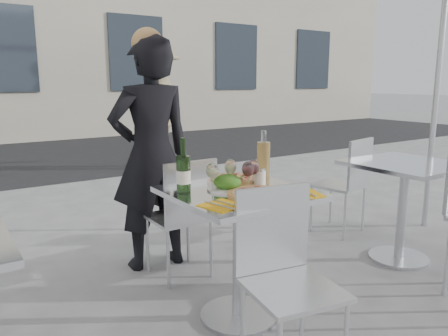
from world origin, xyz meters
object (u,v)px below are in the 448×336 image
sugar_shaker (260,177)px  napkin_right (304,194)px  wine_bottle (184,172)px  carafe (263,159)px  pizza_far (234,180)px  pedestrian_b (158,106)px  side_table_right (404,190)px  main_table (239,228)px  wineglass_white_a (212,172)px  wineglass_white_b (230,168)px  wineglass_red_b (253,168)px  salad_plate (227,183)px  wineglass_red_a (248,170)px  pizza_near (258,194)px  chair_far (184,209)px  side_chair_rfar (348,178)px  napkin_left (222,205)px  woman_diner (151,155)px  chair_near (283,265)px

sugar_shaker → napkin_right: size_ratio=0.47×
wine_bottle → carafe: (0.59, 0.07, 0.00)m
pizza_far → pedestrian_b: bearing=70.4°
side_table_right → pedestrian_b: (0.06, 4.31, 0.42)m
main_table → wineglass_white_a: size_ratio=4.76×
wineglass_white_b → wineglass_red_b: bearing=-38.8°
carafe → sugar_shaker: bearing=-133.2°
main_table → napkin_right: (0.23, -0.25, 0.21)m
sugar_shaker → wineglass_red_b: (-0.05, 0.01, 0.06)m
salad_plate → wineglass_red_a: size_ratio=1.40×
pizza_near → carafe: 0.44m
wineglass_white_b → chair_far: bearing=92.1°
side_table_right → salad_plate: 1.57m
side_chair_rfar → main_table: bearing=9.0°
side_chair_rfar → pizza_far: size_ratio=2.66×
side_table_right → salad_plate: size_ratio=3.41×
wine_bottle → wineglass_red_a: (0.33, -0.12, -0.00)m
wineglass_red_a → side_chair_rfar: bearing=21.8°
chair_far → napkin_left: chair_far is taller
woman_diner → napkin_left: (-0.16, -1.14, -0.07)m
wineglass_red_b → napkin_left: bearing=-148.7°
pedestrian_b → wineglass_red_a: pedestrian_b is taller
pizza_near → wineglass_red_a: size_ratio=2.04×
pedestrian_b → pizza_far: (-1.47, -4.14, -0.20)m
pizza_near → napkin_left: pizza_near is taller
main_table → side_chair_rfar: 1.73m
pizza_far → wineglass_white_a: 0.26m
napkin_left → wineglass_white_b: bearing=37.6°
chair_near → pedestrian_b: 5.06m
side_chair_rfar → wineglass_red_b: wineglass_red_b is taller
chair_far → pedestrian_b: size_ratio=0.43×
pizza_near → salad_plate: 0.20m
side_chair_rfar → napkin_left: 2.04m
side_chair_rfar → wineglass_red_a: size_ratio=5.42×
side_chair_rfar → sugar_shaker: 1.61m
carafe → chair_near: bearing=-121.4°
chair_far → napkin_left: 0.87m
chair_far → woman_diner: (-0.07, 0.34, 0.32)m
main_table → wineglass_white_b: (0.01, 0.10, 0.32)m
wineglass_red_a → wineglass_white_b: bearing=112.3°
chair_near → wineglass_white_b: size_ratio=5.42×
wine_bottle → salad_plate: bearing=-15.3°
chair_near → wine_bottle: bearing=119.5°
napkin_right → sugar_shaker: bearing=125.7°
side_chair_rfar → napkin_left: side_chair_rfar is taller
main_table → pizza_far: bearing=63.0°
side_table_right → chair_near: chair_near is taller
woman_diner → pedestrian_b: bearing=-112.1°
carafe → wineglass_red_b: bearing=-141.4°
chair_far → wineglass_red_a: wineglass_red_a is taller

